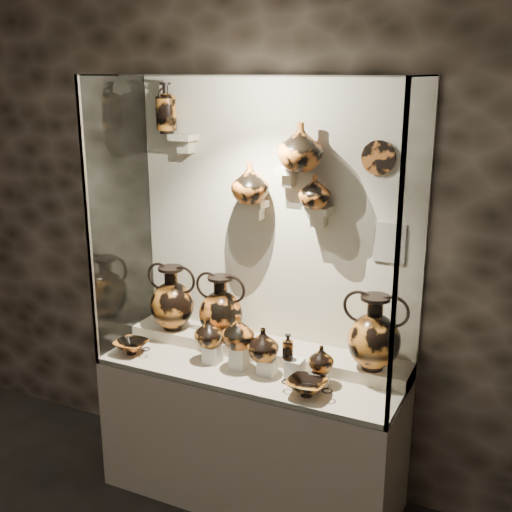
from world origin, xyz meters
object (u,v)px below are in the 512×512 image
Objects in this scene: ovoid_vase_b at (300,146)px; ovoid_vase_c at (315,191)px; ovoid_vase_a at (250,183)px; lekythos_small at (288,345)px; jug_b at (238,332)px; amphora_left at (172,298)px; jug_c at (263,344)px; amphora_mid at (221,307)px; kylix_left at (132,346)px; lekythos_tall at (166,105)px; jug_a at (209,332)px; amphora_right at (374,332)px; jug_e at (321,358)px; kylix_right at (307,386)px.

ovoid_vase_b is 1.39× the size of ovoid_vase_c.
lekythos_small is at bearing -56.26° from ovoid_vase_a.
jug_b is at bearing -140.63° from ovoid_vase_b.
amphora_left reaches higher than jug_c.
amphora_mid reaches higher than kylix_left.
ovoid_vase_c is (0.03, 0.27, 0.78)m from lekythos_small.
lekythos_tall is (-0.38, 0.09, 1.14)m from amphora_mid.
kylix_left is (-0.80, -0.09, -0.13)m from jug_c.
amphora_left is at bearing 155.10° from jug_a.
amphora_right is 2.28× the size of jug_c.
jug_b is at bearing -14.53° from kylix_left.
amphora_right reaches higher than jug_e.
jug_b is 0.81m from ovoid_vase_a.
amphora_mid is 0.21m from jug_a.
jug_e is (0.32, 0.03, -0.03)m from jug_c.
jug_e is 0.19m from lekythos_small.
lekythos_tall is at bearing 155.64° from ovoid_vase_a.
lekythos_small is (0.49, -0.01, 0.02)m from jug_a.
jug_b is at bearing -152.27° from amphora_right.
jug_c is at bearing 172.56° from kylix_right.
amphora_right is 1.88× the size of ovoid_vase_a.
lekythos_tall is at bearing -171.93° from amphora_right.
ovoid_vase_c is at bearing 121.89° from kylix_right.
lekythos_tall is 1.02m from ovoid_vase_c.
ovoid_vase_a reaches higher than jug_c.
amphora_left reaches higher than jug_e.
jug_e is 0.17m from kylix_right.
jug_a is 0.92× the size of jug_c.
jug_b reaches higher than jug_e.
jug_b is 1.04× the size of jug_c.
kylix_right is at bearing -33.03° from amphora_mid.
jug_a is at bearing -161.59° from jug_c.
lekythos_small is 0.24m from kylix_right.
lekythos_tall reaches higher than amphora_right.
ovoid_vase_a reaches higher than jug_b.
kylix_left is at bearing -155.83° from amphora_right.
lekythos_tall is 1.83× the size of ovoid_vase_c.
amphora_mid is 1.20m from lekythos_tall.
kylix_right is 1.01m from ovoid_vase_c.
amphora_right is 2.95× the size of jug_e.
ovoid_vase_b reaches higher than amphora_left.
jug_b is 1.04m from ovoid_vase_b.
jug_a is 1.31m from lekythos_tall.
ovoid_vase_b is at bearing -137.31° from ovoid_vase_c.
amphora_right is 2.32× the size of ovoid_vase_c.
kylix_right is (1.00, -0.31, -0.22)m from amphora_left.
kylix_right is (-0.25, -0.31, -0.22)m from amphora_right.
amphora_mid is at bearing -169.54° from jug_e.
amphora_left reaches higher than jug_a.
jug_a is 0.76× the size of ovoid_vase_a.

